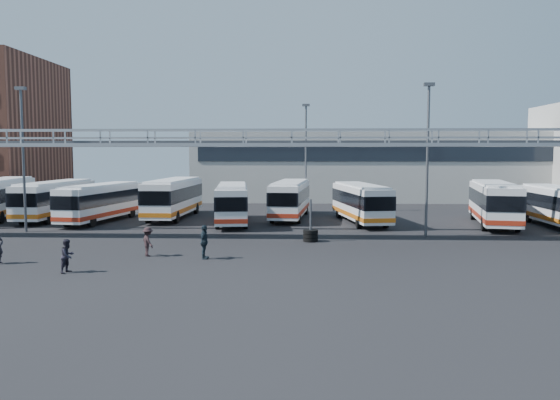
{
  "coord_description": "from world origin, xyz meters",
  "views": [
    {
      "loc": [
        3.67,
        -29.75,
        5.55
      ],
      "look_at": [
        2.21,
        6.0,
        2.51
      ],
      "focal_mm": 35.0,
      "sensor_mm": 36.0,
      "label": 1
    }
  ],
  "objects_px": {
    "bus_9": "(560,205)",
    "pedestrian_b": "(68,256)",
    "pedestrian_c": "(148,242)",
    "bus_0": "(0,197)",
    "tire_stack": "(311,234)",
    "light_pole_left": "(23,151)",
    "pedestrian_d": "(204,242)",
    "bus_6": "(361,201)",
    "bus_8": "(494,202)",
    "bus_1": "(56,198)",
    "light_pole_mid": "(428,151)",
    "bus_5": "(290,198)",
    "bus_3": "(174,197)",
    "light_pole_back": "(306,152)",
    "bus_2": "(101,201)",
    "bus_4": "(232,202)"
  },
  "relations": [
    {
      "from": "bus_9",
      "to": "pedestrian_b",
      "type": "distance_m",
      "value": 34.54
    },
    {
      "from": "pedestrian_c",
      "to": "bus_0",
      "type": "bearing_deg",
      "value": 9.77
    },
    {
      "from": "tire_stack",
      "to": "light_pole_left",
      "type": "bearing_deg",
      "value": 170.17
    },
    {
      "from": "pedestrian_c",
      "to": "pedestrian_d",
      "type": "relative_size",
      "value": 0.88
    },
    {
      "from": "bus_6",
      "to": "bus_8",
      "type": "bearing_deg",
      "value": -16.12
    },
    {
      "from": "bus_1",
      "to": "pedestrian_d",
      "type": "bearing_deg",
      "value": -45.14
    },
    {
      "from": "pedestrian_d",
      "to": "light_pole_mid",
      "type": "bearing_deg",
      "value": -56.57
    },
    {
      "from": "bus_5",
      "to": "bus_6",
      "type": "bearing_deg",
      "value": -19.48
    },
    {
      "from": "bus_3",
      "to": "bus_8",
      "type": "bearing_deg",
      "value": -6.58
    },
    {
      "from": "bus_3",
      "to": "bus_9",
      "type": "distance_m",
      "value": 30.78
    },
    {
      "from": "light_pole_back",
      "to": "bus_2",
      "type": "relative_size",
      "value": 0.98
    },
    {
      "from": "light_pole_mid",
      "to": "bus_8",
      "type": "xyz_separation_m",
      "value": [
        6.51,
        5.91,
        -3.87
      ]
    },
    {
      "from": "bus_0",
      "to": "bus_2",
      "type": "xyz_separation_m",
      "value": [
        9.31,
        -1.65,
        -0.18
      ]
    },
    {
      "from": "light_pole_back",
      "to": "pedestrian_c",
      "type": "bearing_deg",
      "value": -110.79
    },
    {
      "from": "light_pole_left",
      "to": "light_pole_back",
      "type": "distance_m",
      "value": 24.41
    },
    {
      "from": "tire_stack",
      "to": "bus_9",
      "type": "bearing_deg",
      "value": 20.83
    },
    {
      "from": "bus_5",
      "to": "pedestrian_b",
      "type": "height_order",
      "value": "bus_5"
    },
    {
      "from": "bus_5",
      "to": "tire_stack",
      "type": "distance_m",
      "value": 12.42
    },
    {
      "from": "pedestrian_b",
      "to": "bus_4",
      "type": "bearing_deg",
      "value": -0.36
    },
    {
      "from": "bus_6",
      "to": "bus_8",
      "type": "xyz_separation_m",
      "value": [
        10.13,
        -1.2,
        0.14
      ]
    },
    {
      "from": "light_pole_left",
      "to": "bus_9",
      "type": "xyz_separation_m",
      "value": [
        38.96,
        3.64,
        -4.02
      ]
    },
    {
      "from": "pedestrian_c",
      "to": "tire_stack",
      "type": "distance_m",
      "value": 10.38
    },
    {
      "from": "light_pole_left",
      "to": "light_pole_mid",
      "type": "distance_m",
      "value": 28.02
    },
    {
      "from": "bus_2",
      "to": "bus_4",
      "type": "xyz_separation_m",
      "value": [
        10.8,
        -0.56,
        0.01
      ]
    },
    {
      "from": "bus_0",
      "to": "bus_9",
      "type": "height_order",
      "value": "bus_0"
    },
    {
      "from": "bus_4",
      "to": "pedestrian_d",
      "type": "relative_size",
      "value": 5.78
    },
    {
      "from": "bus_2",
      "to": "bus_8",
      "type": "xyz_separation_m",
      "value": [
        31.21,
        -0.9,
        0.14
      ]
    },
    {
      "from": "bus_1",
      "to": "bus_8",
      "type": "xyz_separation_m",
      "value": [
        35.71,
        -2.51,
        0.07
      ]
    },
    {
      "from": "tire_stack",
      "to": "bus_0",
      "type": "bearing_deg",
      "value": 157.33
    },
    {
      "from": "bus_5",
      "to": "tire_stack",
      "type": "bearing_deg",
      "value": -77.44
    },
    {
      "from": "light_pole_back",
      "to": "pedestrian_b",
      "type": "height_order",
      "value": "light_pole_back"
    },
    {
      "from": "light_pole_back",
      "to": "bus_1",
      "type": "distance_m",
      "value": 22.55
    },
    {
      "from": "bus_8",
      "to": "bus_6",
      "type": "bearing_deg",
      "value": -175.83
    },
    {
      "from": "pedestrian_b",
      "to": "tire_stack",
      "type": "relative_size",
      "value": 0.59
    },
    {
      "from": "bus_8",
      "to": "pedestrian_b",
      "type": "height_order",
      "value": "bus_8"
    },
    {
      "from": "bus_6",
      "to": "light_pole_mid",
      "type": "bearing_deg",
      "value": -72.33
    },
    {
      "from": "bus_6",
      "to": "bus_4",
      "type": "bearing_deg",
      "value": 175.39
    },
    {
      "from": "bus_3",
      "to": "pedestrian_d",
      "type": "bearing_deg",
      "value": -70.28
    },
    {
      "from": "bus_4",
      "to": "pedestrian_d",
      "type": "xyz_separation_m",
      "value": [
        0.42,
        -14.76,
        -0.82
      ]
    },
    {
      "from": "bus_0",
      "to": "bus_1",
      "type": "height_order",
      "value": "bus_0"
    },
    {
      "from": "bus_1",
      "to": "bus_6",
      "type": "height_order",
      "value": "bus_1"
    },
    {
      "from": "bus_8",
      "to": "bus_9",
      "type": "distance_m",
      "value": 4.64
    },
    {
      "from": "bus_2",
      "to": "bus_4",
      "type": "relative_size",
      "value": 1.0
    },
    {
      "from": "bus_2",
      "to": "bus_9",
      "type": "distance_m",
      "value": 35.73
    },
    {
      "from": "light_pole_left",
      "to": "light_pole_mid",
      "type": "relative_size",
      "value": 1.0
    },
    {
      "from": "bus_6",
      "to": "pedestrian_d",
      "type": "relative_size",
      "value": 5.78
    },
    {
      "from": "bus_8",
      "to": "light_pole_left",
      "type": "bearing_deg",
      "value": -160.98
    },
    {
      "from": "light_pole_mid",
      "to": "pedestrian_b",
      "type": "xyz_separation_m",
      "value": [
        -19.28,
        -12.03,
        -4.94
      ]
    },
    {
      "from": "pedestrian_b",
      "to": "bus_5",
      "type": "bearing_deg",
      "value": -8.49
    },
    {
      "from": "bus_1",
      "to": "bus_4",
      "type": "xyz_separation_m",
      "value": [
        15.31,
        -2.17,
        -0.06
      ]
    }
  ]
}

